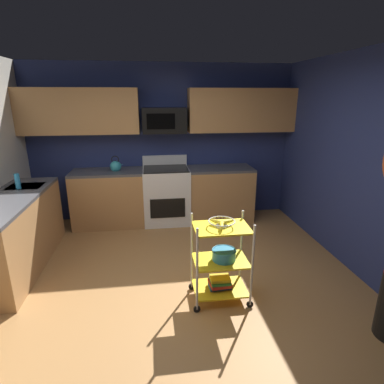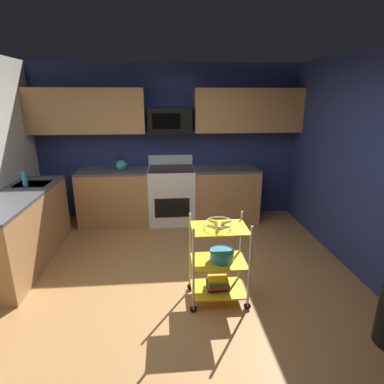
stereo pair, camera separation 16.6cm
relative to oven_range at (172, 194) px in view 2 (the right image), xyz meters
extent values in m
cube|color=#A87542|center=(-0.03, -2.10, -0.50)|extent=(4.40, 4.80, 0.04)
cube|color=navy|center=(-0.03, 0.33, 0.82)|extent=(4.52, 0.06, 2.60)
cube|color=#B27F4C|center=(-0.03, 0.00, -0.04)|extent=(2.99, 0.60, 0.88)
cube|color=#4C4C51|center=(-0.03, 0.00, 0.42)|extent=(2.99, 0.60, 0.04)
cube|color=#B27F4C|center=(-1.93, -1.26, -0.04)|extent=(0.60, 1.91, 0.88)
cube|color=#4C4C51|center=(-1.93, -1.26, 0.42)|extent=(0.60, 1.91, 0.04)
cube|color=#B7BABC|center=(-1.93, -0.75, 0.36)|extent=(0.44, 0.36, 0.16)
cube|color=white|center=(0.00, 0.00, -0.02)|extent=(0.76, 0.64, 0.92)
cube|color=black|center=(0.00, -0.33, -0.13)|extent=(0.56, 0.01, 0.32)
cube|color=white|center=(0.00, 0.29, 0.53)|extent=(0.76, 0.06, 0.18)
cube|color=black|center=(0.00, 0.00, 0.45)|extent=(0.72, 0.60, 0.02)
cube|color=#B27F4C|center=(-1.31, 0.13, 1.37)|extent=(1.83, 0.33, 0.70)
cube|color=#B27F4C|center=(1.29, 0.13, 1.37)|extent=(1.77, 0.33, 0.70)
cube|color=black|center=(0.00, 0.11, 1.22)|extent=(0.70, 0.38, 0.40)
cube|color=black|center=(-0.06, -0.09, 1.22)|extent=(0.44, 0.01, 0.24)
cylinder|color=silver|center=(0.16, -2.44, 0.00)|extent=(0.02, 0.02, 0.88)
cylinder|color=black|center=(0.16, -2.44, -0.44)|extent=(0.07, 0.02, 0.07)
cylinder|color=silver|center=(0.71, -2.44, 0.00)|extent=(0.02, 0.02, 0.88)
cylinder|color=black|center=(0.71, -2.44, -0.44)|extent=(0.07, 0.02, 0.07)
cylinder|color=silver|center=(0.16, -2.05, 0.00)|extent=(0.02, 0.02, 0.88)
cylinder|color=black|center=(0.16, -2.05, -0.44)|extent=(0.07, 0.02, 0.07)
cylinder|color=silver|center=(0.71, -2.05, 0.00)|extent=(0.02, 0.02, 0.88)
cylinder|color=black|center=(0.71, -2.05, -0.44)|extent=(0.07, 0.02, 0.07)
cube|color=yellow|center=(0.43, -2.24, -0.36)|extent=(0.55, 0.39, 0.02)
cube|color=yellow|center=(0.43, -2.24, -0.03)|extent=(0.55, 0.39, 0.02)
cube|color=yellow|center=(0.43, -2.24, 0.34)|extent=(0.55, 0.39, 0.02)
torus|color=silver|center=(0.43, -2.24, 0.41)|extent=(0.27, 0.27, 0.01)
cylinder|color=silver|center=(0.43, -2.24, 0.36)|extent=(0.12, 0.12, 0.02)
ellipsoid|color=yellow|center=(0.48, -2.23, 0.40)|extent=(0.17, 0.09, 0.04)
ellipsoid|color=yellow|center=(0.39, -2.21, 0.40)|extent=(0.15, 0.14, 0.04)
ellipsoid|color=yellow|center=(0.42, -2.29, 0.40)|extent=(0.08, 0.17, 0.04)
cylinder|color=#338CBF|center=(0.46, -2.24, 0.04)|extent=(0.24, 0.24, 0.11)
torus|color=#338CBF|center=(0.46, -2.24, 0.09)|extent=(0.25, 0.25, 0.01)
cube|color=#1E4C8C|center=(0.43, -2.24, -0.33)|extent=(0.23, 0.15, 0.04)
cube|color=#B22626|center=(0.43, -2.24, -0.30)|extent=(0.23, 0.21, 0.04)
cube|color=#26723F|center=(0.43, -2.24, -0.27)|extent=(0.21, 0.19, 0.02)
cube|color=gold|center=(0.43, -2.24, -0.24)|extent=(0.21, 0.16, 0.03)
sphere|color=teal|center=(-0.81, 0.00, 0.51)|extent=(0.18, 0.18, 0.18)
sphere|color=black|center=(-0.81, 0.00, 0.60)|extent=(0.03, 0.03, 0.03)
cone|color=teal|center=(-0.73, 0.00, 0.53)|extent=(0.09, 0.04, 0.06)
torus|color=black|center=(-0.81, 0.00, 0.63)|extent=(0.12, 0.01, 0.12)
cylinder|color=#2D8CBF|center=(-1.97, -0.88, 0.54)|extent=(0.06, 0.06, 0.20)
camera|label=1|loc=(-0.25, -5.04, 1.60)|focal=29.10mm
camera|label=2|loc=(-0.08, -5.05, 1.60)|focal=29.10mm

